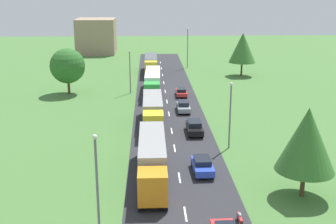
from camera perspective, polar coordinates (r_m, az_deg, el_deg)
The scene contains 19 objects.
road at distance 50.67m, azimuth 0.76°, elevation -4.16°, with size 10.00×140.00×0.06m, color #2B2B30.
lane_marking_centre at distance 46.22m, azimuth 1.10°, elevation -6.16°, with size 0.16×121.43×0.01m.
truck_lead at distance 41.04m, azimuth -2.09°, elevation -5.99°, with size 2.53×13.10×3.68m.
truck_second at distance 56.46m, azimuth -2.01°, elevation 0.16°, with size 2.50×12.41×3.50m.
truck_third at distance 74.02m, azimuth -2.03°, elevation 4.04°, with size 2.88×14.15×3.56m.
truck_fourth at distance 91.39m, azimuth -2.25°, elevation 6.35°, with size 2.57×13.07×3.49m.
car_second at distance 42.81m, azimuth 4.54°, elevation -6.97°, with size 1.94×4.06×1.48m.
car_third at distance 53.91m, azimuth 3.49°, elevation -1.97°, with size 1.87×4.55×1.57m.
car_fourth at distance 63.26m, azimuth 2.03°, elevation 0.76°, with size 1.82×4.35×1.51m.
car_fifth at distance 72.26m, azimuth 1.77°, elevation 2.68°, with size 1.81×4.36×1.40m.
motorcycle_courier at distance 34.55m, azimuth 9.42°, elevation -13.69°, with size 0.28×1.94×0.91m.
lamppost_lead at distance 30.83m, azimuth -9.30°, elevation -9.20°, with size 0.36×0.36×8.08m.
lamppost_second at distance 48.56m, azimuth 8.17°, elevation 0.03°, with size 0.36×0.36×7.59m.
lamppost_third at distance 74.04m, azimuth -5.02°, elevation 5.63°, with size 0.36×0.36×7.42m.
lamppost_fourth at distance 97.72m, azimuth 2.59°, elevation 8.67°, with size 0.36×0.36×8.90m.
tree_birch at distance 38.39m, azimuth 17.76°, elevation -3.47°, with size 5.07×5.07×8.02m.
tree_maple at distance 75.29m, azimuth -13.06°, elevation 5.92°, with size 5.90×5.90×7.75m.
tree_pine at distance 89.74m, azimuth 9.76°, elevation 8.32°, with size 5.44×5.44×8.77m.
distant_building at distance 121.71m, azimuth -9.39°, elevation 9.81°, with size 10.29×10.47×9.30m, color #9E846B.
Camera 1 is at (-2.77, -22.94, 17.59)m, focal length 46.41 mm.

